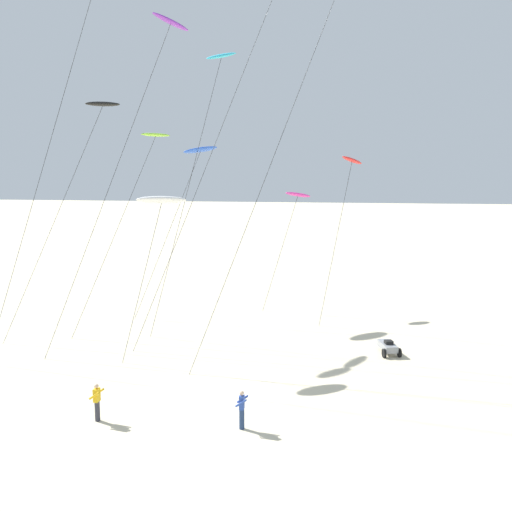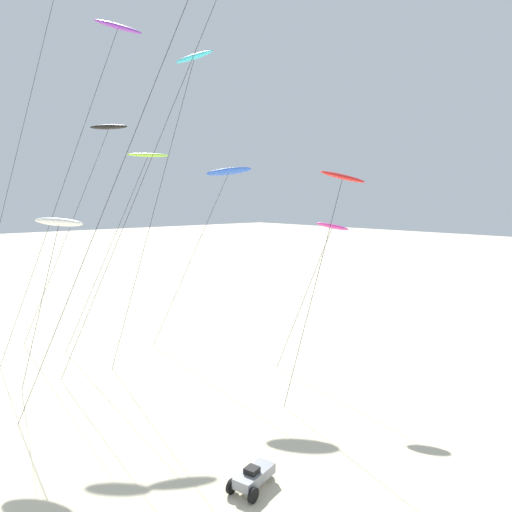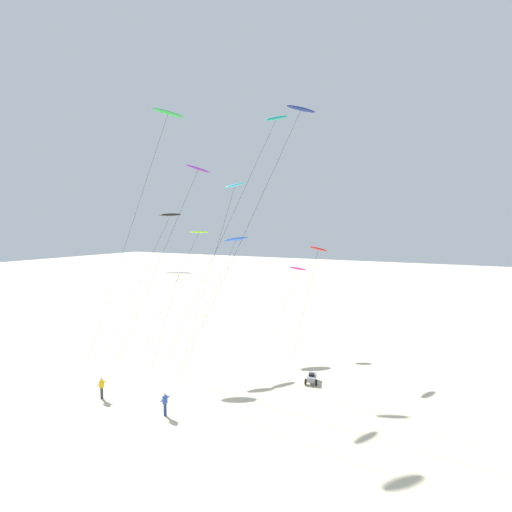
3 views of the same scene
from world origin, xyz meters
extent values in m
plane|color=beige|center=(0.00, 0.00, 0.00)|extent=(260.00, 260.00, 0.00)
ellipsoid|color=#8CD833|center=(-6.20, 11.40, 12.70)|extent=(1.79, 2.49, 0.29)
cylinder|color=#262626|center=(-8.52, 9.47, 6.31)|extent=(4.67, 3.88, 12.62)
ellipsoid|color=#D8339E|center=(2.64, 18.13, 8.51)|extent=(2.03, 1.28, 0.71)
cylinder|color=#262626|center=(1.44, 17.13, 4.21)|extent=(2.44, 2.04, 8.43)
ellipsoid|color=#33BFE0|center=(-1.95, 11.98, 17.63)|extent=(2.08, 1.76, 0.76)
cylinder|color=#262626|center=(-4.00, 10.27, 8.77)|extent=(4.14, 3.44, 17.54)
ellipsoid|color=blue|center=(-4.30, 16.10, 11.81)|extent=(2.66, 2.78, 0.88)
cylinder|color=#262626|center=(-6.38, 14.38, 5.85)|extent=(4.18, 3.48, 11.71)
cylinder|color=#262626|center=(-1.88, 9.16, 12.00)|extent=(8.63, 7.17, 24.02)
cylinder|color=#262626|center=(-10.28, 4.97, 12.27)|extent=(6.36, 5.29, 24.55)
ellipsoid|color=black|center=(-9.31, 10.39, 14.59)|extent=(2.17, 2.25, 0.39)
cylinder|color=#262626|center=(-11.93, 8.21, 7.24)|extent=(5.28, 4.39, 14.49)
ellipsoid|color=purple|center=(-4.36, 8.81, 19.09)|extent=(2.21, 2.42, 1.03)
cylinder|color=#262626|center=(-7.51, 6.19, 9.49)|extent=(6.34, 5.27, 19.00)
cylinder|color=#262626|center=(2.25, 5.75, 11.81)|extent=(8.53, 7.09, 23.63)
ellipsoid|color=red|center=(6.48, 14.22, 11.07)|extent=(1.80, 2.09, 0.75)
cylinder|color=#262626|center=(5.49, 13.39, 5.49)|extent=(2.02, 1.68, 10.98)
ellipsoid|color=white|center=(-4.12, 5.18, 8.92)|extent=(2.93, 2.29, 0.73)
cylinder|color=#262626|center=(-5.11, 4.35, 4.39)|extent=(2.02, 1.68, 8.78)
cylinder|color=navy|center=(1.73, -3.89, 0.44)|extent=(0.22, 0.22, 0.88)
cube|color=#2D4CA5|center=(1.73, -3.89, 1.17)|extent=(0.20, 0.34, 0.58)
sphere|color=beige|center=(1.73, -3.89, 1.57)|extent=(0.20, 0.20, 0.20)
cylinder|color=#2D4CA5|center=(1.73, -4.11, 1.22)|extent=(0.50, 0.09, 0.39)
cylinder|color=#2D4CA5|center=(1.73, -3.67, 1.22)|extent=(0.50, 0.09, 0.39)
cylinder|color=#33333D|center=(-4.56, -3.91, 0.44)|extent=(0.22, 0.22, 0.88)
cube|color=gold|center=(-4.56, -3.91, 1.17)|extent=(0.23, 0.36, 0.58)
sphere|color=beige|center=(-4.56, -3.91, 1.57)|extent=(0.20, 0.20, 0.20)
cylinder|color=gold|center=(-4.58, -4.13, 1.22)|extent=(0.51, 0.13, 0.39)
cylinder|color=gold|center=(-4.54, -3.69, 1.22)|extent=(0.51, 0.13, 0.39)
cube|color=gray|center=(8.60, 7.10, 0.44)|extent=(1.10, 1.82, 0.36)
cube|color=black|center=(8.64, 6.95, 0.72)|extent=(0.54, 0.54, 0.20)
cylinder|color=black|center=(8.40, 7.88, 0.26)|extent=(0.25, 0.53, 0.52)
cylinder|color=black|center=(8.34, 6.28, 0.26)|extent=(0.25, 0.53, 0.52)
cylinder|color=black|center=(9.22, 6.51, 0.26)|extent=(0.25, 0.53, 0.52)
camera|label=1|loc=(5.41, -27.73, 11.19)|focal=42.91mm
camera|label=2|loc=(20.76, -3.44, 10.13)|focal=34.31mm
camera|label=3|loc=(21.32, -26.83, 13.57)|focal=30.10mm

